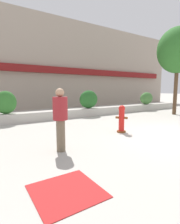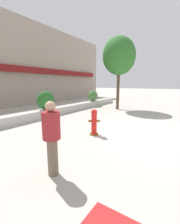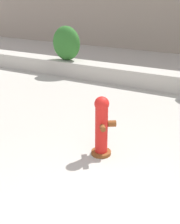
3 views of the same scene
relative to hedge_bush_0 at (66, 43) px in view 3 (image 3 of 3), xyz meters
name	(u,v)px [view 3 (image 3 of 3)]	position (x,y,z in m)	size (l,w,h in m)	color
hedge_bush_0	(66,43)	(0.00, 0.00, 0.00)	(1.00, 0.59, 1.12)	#2D6B28
fire_hydrant	(102,126)	(3.59, -4.33, -0.51)	(0.49, 0.49, 1.08)	brown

